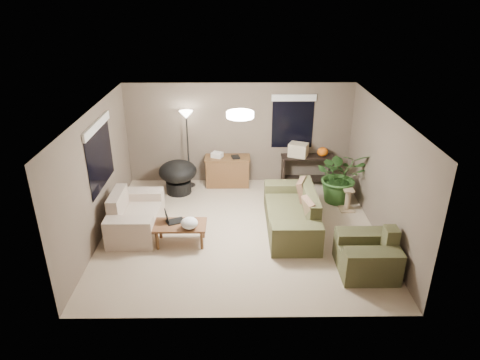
{
  "coord_description": "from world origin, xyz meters",
  "views": [
    {
      "loc": [
        -0.08,
        -7.51,
        4.57
      ],
      "look_at": [
        0.0,
        0.2,
        1.05
      ],
      "focal_mm": 32.0,
      "sensor_mm": 36.0,
      "label": 1
    }
  ],
  "objects_px": {
    "houseplant": "(340,181)",
    "cat_scratching_post": "(348,201)",
    "armchair": "(368,256)",
    "loveseat": "(135,217)",
    "coffee_table": "(180,227)",
    "console_table": "(307,168)",
    "papasan_chair": "(178,175)",
    "main_sofa": "(293,215)",
    "floor_lamp": "(187,124)",
    "desk": "(228,171)"
  },
  "relations": [
    {
      "from": "main_sofa",
      "to": "cat_scratching_post",
      "type": "distance_m",
      "value": 1.52
    },
    {
      "from": "console_table",
      "to": "floor_lamp",
      "type": "relative_size",
      "value": 0.68
    },
    {
      "from": "console_table",
      "to": "cat_scratching_post",
      "type": "bearing_deg",
      "value": -63.22
    },
    {
      "from": "coffee_table",
      "to": "console_table",
      "type": "relative_size",
      "value": 0.77
    },
    {
      "from": "console_table",
      "to": "papasan_chair",
      "type": "height_order",
      "value": "papasan_chair"
    },
    {
      "from": "console_table",
      "to": "cat_scratching_post",
      "type": "distance_m",
      "value": 1.56
    },
    {
      "from": "papasan_chair",
      "to": "floor_lamp",
      "type": "distance_m",
      "value": 1.22
    },
    {
      "from": "papasan_chair",
      "to": "houseplant",
      "type": "xyz_separation_m",
      "value": [
        3.75,
        -0.49,
        0.03
      ]
    },
    {
      "from": "console_table",
      "to": "houseplant",
      "type": "xyz_separation_m",
      "value": [
        0.6,
        -0.94,
        0.06
      ]
    },
    {
      "from": "desk",
      "to": "papasan_chair",
      "type": "xyz_separation_m",
      "value": [
        -1.17,
        -0.4,
        0.09
      ]
    },
    {
      "from": "console_table",
      "to": "floor_lamp",
      "type": "distance_m",
      "value": 3.15
    },
    {
      "from": "console_table",
      "to": "papasan_chair",
      "type": "bearing_deg",
      "value": -171.9
    },
    {
      "from": "coffee_table",
      "to": "papasan_chair",
      "type": "distance_m",
      "value": 2.27
    },
    {
      "from": "coffee_table",
      "to": "cat_scratching_post",
      "type": "bearing_deg",
      "value": 20.38
    },
    {
      "from": "coffee_table",
      "to": "floor_lamp",
      "type": "xyz_separation_m",
      "value": [
        -0.08,
        2.63,
        1.24
      ]
    },
    {
      "from": "cat_scratching_post",
      "to": "console_table",
      "type": "bearing_deg",
      "value": 116.78
    },
    {
      "from": "main_sofa",
      "to": "floor_lamp",
      "type": "bearing_deg",
      "value": 138.16
    },
    {
      "from": "floor_lamp",
      "to": "houseplant",
      "type": "relative_size",
      "value": 1.5
    },
    {
      "from": "desk",
      "to": "armchair",
      "type": "bearing_deg",
      "value": -55.03
    },
    {
      "from": "coffee_table",
      "to": "papasan_chair",
      "type": "relative_size",
      "value": 0.93
    },
    {
      "from": "armchair",
      "to": "floor_lamp",
      "type": "xyz_separation_m",
      "value": [
        -3.43,
        3.53,
        1.3
      ]
    },
    {
      "from": "main_sofa",
      "to": "houseplant",
      "type": "height_order",
      "value": "houseplant"
    },
    {
      "from": "papasan_chair",
      "to": "floor_lamp",
      "type": "bearing_deg",
      "value": 59.56
    },
    {
      "from": "coffee_table",
      "to": "desk",
      "type": "xyz_separation_m",
      "value": [
        0.86,
        2.65,
        0.02
      ]
    },
    {
      "from": "main_sofa",
      "to": "coffee_table",
      "type": "height_order",
      "value": "main_sofa"
    },
    {
      "from": "coffee_table",
      "to": "floor_lamp",
      "type": "distance_m",
      "value": 2.91
    },
    {
      "from": "loveseat",
      "to": "coffee_table",
      "type": "xyz_separation_m",
      "value": [
        0.98,
        -0.5,
        0.06
      ]
    },
    {
      "from": "loveseat",
      "to": "armchair",
      "type": "xyz_separation_m",
      "value": [
        4.33,
        -1.4,
        0.0
      ]
    },
    {
      "from": "armchair",
      "to": "console_table",
      "type": "height_order",
      "value": "armchair"
    },
    {
      "from": "loveseat",
      "to": "cat_scratching_post",
      "type": "xyz_separation_m",
      "value": [
        4.53,
        0.81,
        -0.08
      ]
    },
    {
      "from": "main_sofa",
      "to": "desk",
      "type": "distance_m",
      "value": 2.5
    },
    {
      "from": "houseplant",
      "to": "cat_scratching_post",
      "type": "distance_m",
      "value": 0.53
    },
    {
      "from": "desk",
      "to": "cat_scratching_post",
      "type": "height_order",
      "value": "desk"
    },
    {
      "from": "houseplant",
      "to": "papasan_chair",
      "type": "bearing_deg",
      "value": 172.56
    },
    {
      "from": "main_sofa",
      "to": "armchair",
      "type": "bearing_deg",
      "value": -52.49
    },
    {
      "from": "armchair",
      "to": "houseplant",
      "type": "distance_m",
      "value": 2.67
    },
    {
      "from": "console_table",
      "to": "papasan_chair",
      "type": "distance_m",
      "value": 3.18
    },
    {
      "from": "loveseat",
      "to": "main_sofa",
      "type": "bearing_deg",
      "value": 1.02
    },
    {
      "from": "main_sofa",
      "to": "papasan_chair",
      "type": "bearing_deg",
      "value": 146.32
    },
    {
      "from": "cat_scratching_post",
      "to": "loveseat",
      "type": "bearing_deg",
      "value": -169.8
    },
    {
      "from": "main_sofa",
      "to": "console_table",
      "type": "bearing_deg",
      "value": 73.98
    },
    {
      "from": "floor_lamp",
      "to": "cat_scratching_post",
      "type": "bearing_deg",
      "value": -19.93
    },
    {
      "from": "houseplant",
      "to": "console_table",
      "type": "bearing_deg",
      "value": 122.61
    },
    {
      "from": "armchair",
      "to": "papasan_chair",
      "type": "distance_m",
      "value": 4.83
    },
    {
      "from": "armchair",
      "to": "cat_scratching_post",
      "type": "height_order",
      "value": "armchair"
    },
    {
      "from": "desk",
      "to": "cat_scratching_post",
      "type": "xyz_separation_m",
      "value": [
        2.68,
        -1.34,
        -0.16
      ]
    },
    {
      "from": "armchair",
      "to": "coffee_table",
      "type": "xyz_separation_m",
      "value": [
        -3.35,
        0.9,
        0.06
      ]
    },
    {
      "from": "loveseat",
      "to": "console_table",
      "type": "relative_size",
      "value": 1.23
    },
    {
      "from": "armchair",
      "to": "console_table",
      "type": "bearing_deg",
      "value": 97.99
    },
    {
      "from": "desk",
      "to": "console_table",
      "type": "xyz_separation_m",
      "value": [
        1.98,
        0.04,
        0.06
      ]
    }
  ]
}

